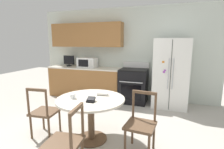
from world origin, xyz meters
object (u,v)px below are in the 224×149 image
Objects in this scene: dining_chair_near at (65,143)px; candle_glass at (73,96)px; refrigerator at (171,73)px; microwave at (87,63)px; wallet at (91,100)px; dining_chair_left at (44,112)px; oven_range at (134,85)px; countertop_tv at (69,61)px; dining_chair_right at (141,124)px.

dining_chair_near is 10.11× the size of candle_glass.
refrigerator is at bearing 55.92° from candle_glass.
wallet is at bearing -62.35° from microwave.
wallet is at bearing -5.61° from dining_chair_left.
oven_range is at bearing -10.82° from dining_chair_near.
candle_glass is (-0.54, -2.23, 0.30)m from oven_range.
countertop_tv is at bearing 177.78° from oven_range.
oven_range is 1.20× the size of dining_chair_left.
microwave reaches higher than candle_glass.
candle_glass is at bearing 7.84° from dining_chair_right.
dining_chair_right is 6.62× the size of wallet.
refrigerator is at bearing -1.05° from microwave.
dining_chair_near is (-0.21, -2.96, -0.03)m from oven_range.
candle_glass is (0.56, 0.04, 0.33)m from dining_chair_left.
wallet is (0.02, 0.69, 0.32)m from dining_chair_near.
countertop_tv is 3.02m from wallet.
microwave is (-2.34, 0.04, 0.18)m from refrigerator.
oven_range is 3.13× the size of countertop_tv.
microwave reaches higher than dining_chair_near.
microwave is 0.60× the size of dining_chair_left.
dining_chair_left is at bearing -67.74° from countertop_tv.
oven_range is 2.97m from dining_chair_near.
microwave is at bearing 179.52° from oven_range.
oven_range is at bearing -69.94° from dining_chair_right.
countertop_tv reaches higher than dining_chair_right.
oven_range is at bearing 178.13° from refrigerator.
dining_chair_right and dining_chair_left have the same top height.
microwave is at bearing -42.72° from dining_chair_right.
refrigerator is at bearing 42.25° from dining_chair_left.
candle_glass is (-1.11, -0.05, 0.33)m from dining_chair_right.
dining_chair_right is at bearing -51.68° from dining_chair_near.
oven_range is at bearing -2.22° from countertop_tv.
wallet is at bearing -8.24° from dining_chair_near.
dining_chair_near reaches higher than wallet.
dining_chair_right is at bearing -40.68° from countertop_tv.
dining_chair_near is 0.76m from wallet.
refrigerator is 1.92× the size of dining_chair_right.
candle_glass is (-1.49, -2.20, -0.10)m from refrigerator.
wallet is at bearing -51.58° from countertop_tv.
refrigerator is 1.92× the size of dining_chair_left.
wallet is (-1.14, -2.25, -0.11)m from refrigerator.
refrigerator reaches higher than oven_range.
refrigerator is 19.37× the size of candle_glass.
candle_glass is (0.85, -2.24, -0.28)m from microwave.
oven_range is 2.26m from dining_chair_right.
countertop_tv is 0.38× the size of dining_chair_left.
refrigerator is at bearing -94.46° from dining_chair_right.
dining_chair_near is 0.87m from candle_glass.
candle_glass is (1.52, -2.31, -0.31)m from countertop_tv.
oven_range is (-0.94, 0.03, -0.40)m from refrigerator.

